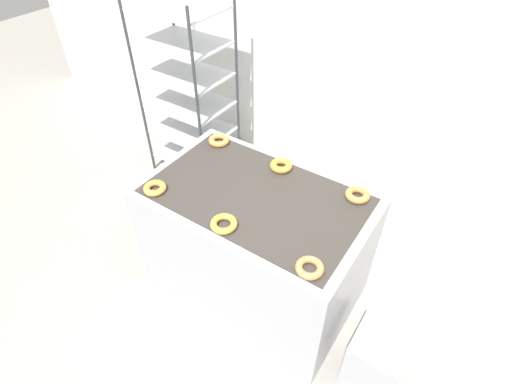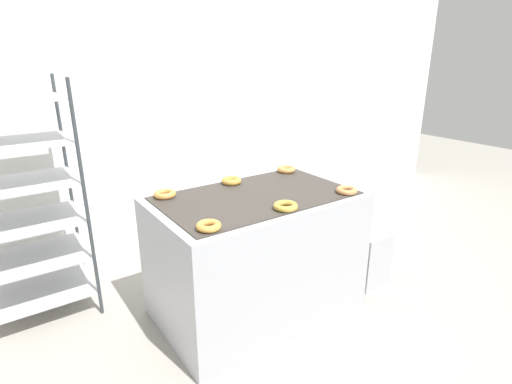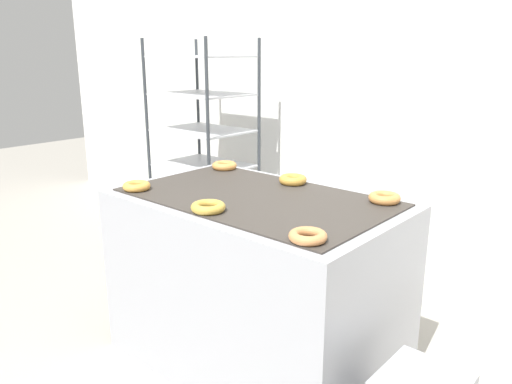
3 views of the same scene
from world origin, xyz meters
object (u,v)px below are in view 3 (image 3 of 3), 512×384
(donut_near_center, at_px, (207,207))
(baking_rack_cart, at_px, (203,148))
(donut_far_right, at_px, (384,198))
(fryer_machine, at_px, (256,281))
(donut_near_left, at_px, (137,186))
(donut_far_left, at_px, (224,166))
(donut_near_right, at_px, (308,236))
(donut_far_center, at_px, (293,180))

(donut_near_center, bearing_deg, baking_rack_cart, 137.62)
(baking_rack_cart, xyz_separation_m, donut_far_right, (1.78, -0.54, 0.07))
(fryer_machine, bearing_deg, donut_near_left, -149.57)
(donut_far_left, bearing_deg, donut_near_right, -30.89)
(donut_near_center, height_order, donut_far_left, donut_far_left)
(donut_near_center, distance_m, donut_far_center, 0.61)
(fryer_machine, distance_m, donut_far_center, 0.55)
(fryer_machine, xyz_separation_m, baking_rack_cart, (-1.28, 0.85, 0.39))
(baking_rack_cart, distance_m, donut_near_right, 2.14)
(donut_far_right, bearing_deg, donut_near_left, -149.09)
(donut_near_right, xyz_separation_m, donut_far_left, (-1.03, 0.62, 0.00))
(donut_far_center, height_order, donut_far_right, donut_far_center)
(donut_near_right, bearing_deg, baking_rack_cart, 147.11)
(fryer_machine, relative_size, baking_rack_cart, 0.83)
(fryer_machine, bearing_deg, donut_far_right, 31.40)
(donut_far_center, relative_size, donut_far_right, 1.00)
(donut_near_left, height_order, donut_near_center, same)
(donut_near_center, relative_size, donut_far_left, 1.04)
(donut_near_left, bearing_deg, fryer_machine, 30.43)
(donut_far_left, bearing_deg, donut_near_left, -90.65)
(donut_far_center, bearing_deg, donut_far_right, 1.08)
(donut_near_right, distance_m, donut_far_right, 0.62)
(baking_rack_cart, relative_size, donut_near_center, 10.98)
(donut_near_center, xyz_separation_m, donut_far_left, (-0.51, 0.62, 0.00))
(baking_rack_cart, bearing_deg, donut_far_right, -16.93)
(donut_near_center, bearing_deg, donut_far_left, 129.46)
(fryer_machine, height_order, baking_rack_cart, baking_rack_cart)
(donut_far_left, height_order, donut_far_center, donut_far_center)
(fryer_machine, relative_size, donut_near_right, 9.64)
(fryer_machine, relative_size, donut_far_left, 9.47)
(donut_near_center, bearing_deg, donut_near_left, 179.36)
(baking_rack_cart, xyz_separation_m, donut_near_left, (0.76, -1.16, 0.07))
(donut_near_left, distance_m, donut_far_right, 1.19)
(donut_far_right, bearing_deg, donut_far_left, -179.84)
(donut_near_left, height_order, donut_far_right, donut_far_right)
(fryer_machine, distance_m, donut_near_right, 0.76)
(fryer_machine, xyz_separation_m, donut_far_center, (-0.01, 0.30, 0.46))
(baking_rack_cart, height_order, donut_far_right, baking_rack_cart)
(donut_near_right, relative_size, donut_far_right, 0.98)
(donut_near_center, distance_m, donut_near_right, 0.53)
(donut_far_left, xyz_separation_m, donut_far_right, (1.02, 0.00, 0.00))
(donut_far_left, distance_m, donut_far_right, 1.02)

